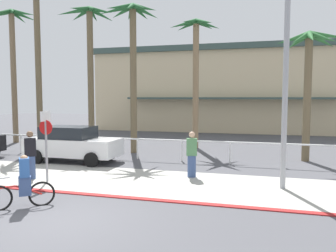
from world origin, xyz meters
name	(u,v)px	position (x,y,z in m)	size (l,w,h in m)	color
ground_plane	(168,155)	(0.00, 10.00, 0.00)	(80.00, 80.00, 0.00)	#4C4C51
sidewalk_strip	(125,180)	(0.00, 4.20, 0.01)	(44.00, 4.00, 0.02)	#ADAAA0
curb_paint	(100,195)	(0.00, 2.20, 0.01)	(44.00, 0.24, 0.03)	maroon
building_backdrop	(232,90)	(1.91, 26.13, 3.81)	(25.28, 9.68, 7.59)	beige
rail_fence	(159,143)	(0.00, 8.50, 0.84)	(20.47, 0.08, 1.04)	white
stop_sign_bike_lane	(46,136)	(-2.64, 3.28, 1.68)	(0.52, 0.56, 2.56)	gray
streetlight_curb	(287,59)	(5.51, 4.35, 4.28)	(0.24, 2.54, 7.50)	#9EA0A5
palm_tree_0	(12,44)	(-11.36, 12.24, 6.63)	(3.59, 3.14, 8.90)	#756047
palm_tree_1	(36,25)	(-8.38, 10.75, 7.37)	(3.22, 3.08, 10.13)	brown
palm_tree_2	(89,44)	(-5.10, 11.18, 6.17)	(3.20, 3.40, 8.36)	brown
palm_tree_3	(132,39)	(-2.09, 10.36, 6.20)	(3.17, 3.31, 8.11)	brown
palm_tree_4	(196,52)	(0.91, 12.93, 5.72)	(2.95, 3.68, 7.69)	#846B4C
palm_tree_5	(310,62)	(6.90, 10.21, 4.73)	(3.25, 3.08, 6.17)	brown
car_white_1	(73,144)	(-3.83, 6.98, 0.87)	(4.40, 2.02, 1.69)	white
cyclist_red_0	(23,183)	(-1.51, 0.59, 0.69)	(1.45, 1.19, 1.50)	black
pedestrian_0	(31,157)	(-3.46, 3.47, 0.85)	(0.48, 0.45, 1.82)	#384C7A
pedestrian_1	(192,156)	(2.25, 5.39, 0.82)	(0.44, 0.37, 1.76)	#384C7A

